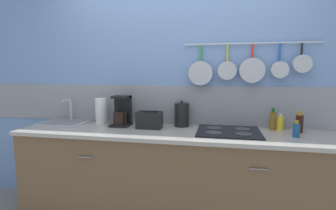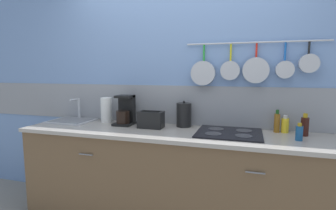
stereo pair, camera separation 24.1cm
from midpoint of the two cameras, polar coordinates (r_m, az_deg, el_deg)
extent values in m
cube|color=#7293C6|center=(2.75, 0.02, 3.69)|extent=(7.20, 0.06, 2.60)
cube|color=gray|center=(2.76, 0.00, 0.06)|extent=(7.20, 0.07, 0.41)
cylinder|color=#B7BABF|center=(2.65, 15.07, 12.84)|extent=(1.28, 0.02, 0.02)
cylinder|color=green|center=(2.66, 4.61, 11.17)|extent=(0.02, 0.02, 0.16)
cylinder|color=#B7BABF|center=(2.62, 4.48, 6.92)|extent=(0.24, 0.06, 0.24)
cylinder|color=gold|center=(2.64, 10.27, 11.08)|extent=(0.02, 0.02, 0.16)
cylinder|color=#B7BABF|center=(2.61, 10.17, 7.38)|extent=(0.18, 0.04, 0.18)
cylinder|color=red|center=(2.65, 15.41, 11.26)|extent=(0.02, 0.02, 0.13)
cylinder|color=#B7BABF|center=(2.61, 15.31, 7.28)|extent=(0.24, 0.05, 0.24)
cylinder|color=#1959B2|center=(2.67, 20.76, 10.63)|extent=(0.02, 0.02, 0.16)
cylinder|color=#B7BABF|center=(2.63, 20.72, 7.19)|extent=(0.16, 0.07, 0.16)
cylinder|color=black|center=(2.71, 24.86, 10.99)|extent=(0.02, 0.02, 0.11)
cylinder|color=#B7BABF|center=(2.67, 24.87, 8.13)|extent=(0.16, 0.07, 0.16)
cube|color=brown|center=(2.60, -1.66, -16.08)|extent=(2.91, 0.62, 0.89)
cylinder|color=slate|center=(2.48, -20.40, -10.65)|extent=(0.14, 0.01, 0.01)
cylinder|color=slate|center=(2.14, 16.11, -13.38)|extent=(0.14, 0.01, 0.01)
cube|color=#A59E93|center=(2.45, -1.70, -6.13)|extent=(2.95, 0.66, 0.03)
cube|color=#B7BABF|center=(3.05, -23.86, -3.59)|extent=(0.46, 0.38, 0.01)
cube|color=slate|center=(3.05, -23.87, -3.42)|extent=(0.39, 0.30, 0.00)
cylinder|color=#B7BABF|center=(3.15, -22.48, -1.06)|extent=(0.03, 0.03, 0.25)
cylinder|color=#B7BABF|center=(3.07, -23.37, 0.85)|extent=(0.02, 0.15, 0.02)
cylinder|color=white|center=(2.90, -16.68, -1.27)|extent=(0.12, 0.12, 0.27)
cube|color=black|center=(2.74, -12.68, -4.22)|extent=(0.19, 0.21, 0.02)
cube|color=black|center=(2.78, -12.19, -1.09)|extent=(0.17, 0.07, 0.31)
cylinder|color=black|center=(2.70, -12.96, -2.74)|extent=(0.14, 0.14, 0.13)
cube|color=black|center=(2.72, -12.67, 1.72)|extent=(0.17, 0.16, 0.02)
cube|color=black|center=(2.57, -6.75, -3.27)|extent=(0.24, 0.15, 0.16)
cube|color=black|center=(2.53, -6.96, -1.51)|extent=(0.18, 0.03, 0.00)
cube|color=black|center=(2.58, -6.59, -1.34)|extent=(0.18, 0.03, 0.00)
cube|color=black|center=(2.61, -9.46, -2.44)|extent=(0.02, 0.02, 0.02)
cylinder|color=black|center=(2.63, 0.40, -2.14)|extent=(0.15, 0.15, 0.24)
sphere|color=black|center=(2.62, 0.41, 0.70)|extent=(0.02, 0.02, 0.02)
cube|color=black|center=(2.44, 10.30, -5.72)|extent=(0.57, 0.51, 0.01)
cylinder|color=#38383D|center=(2.35, 7.12, -6.00)|extent=(0.14, 0.14, 0.00)
cylinder|color=#38383D|center=(2.34, 13.40, -6.17)|extent=(0.14, 0.14, 0.00)
cylinder|color=#38383D|center=(2.55, 7.47, -4.96)|extent=(0.14, 0.14, 0.00)
cylinder|color=#38383D|center=(2.54, 13.25, -5.11)|extent=(0.14, 0.14, 0.00)
cylinder|color=#8C5919|center=(2.63, 19.41, -3.34)|extent=(0.05, 0.05, 0.17)
cylinder|color=#194C19|center=(2.61, 19.51, -1.10)|extent=(0.03, 0.03, 0.04)
cylinder|color=yellow|center=(2.66, 20.86, -3.74)|extent=(0.07, 0.07, 0.13)
cylinder|color=beige|center=(2.64, 20.94, -2.05)|extent=(0.04, 0.04, 0.03)
cylinder|color=navy|center=(2.41, 23.63, -5.12)|extent=(0.06, 0.06, 0.12)
cylinder|color=#B28C19|center=(2.40, 23.71, -3.44)|extent=(0.03, 0.03, 0.03)
cylinder|color=#33140F|center=(2.60, 24.36, -3.80)|extent=(0.06, 0.06, 0.16)
cylinder|color=#B28C19|center=(2.58, 24.47, -1.67)|extent=(0.04, 0.04, 0.04)
camera|label=1|loc=(0.12, -92.86, -0.37)|focal=28.00mm
camera|label=2|loc=(0.12, 87.14, 0.37)|focal=28.00mm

